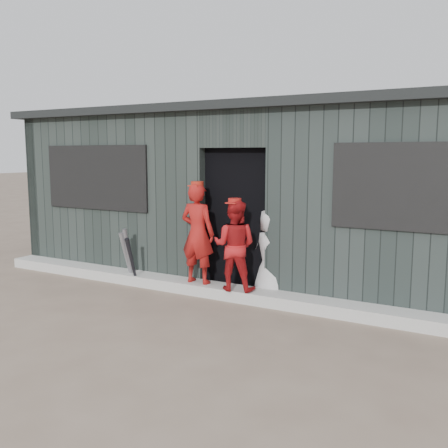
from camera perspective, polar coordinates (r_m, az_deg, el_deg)
The scene contains 9 objects.
ground at distance 5.37m, azimuth -9.60°, elevation -13.02°, with size 80.00×80.00×0.00m, color #6F5B4C.
curb at distance 6.79m, azimuth 0.08°, elevation -7.73°, with size 8.00×0.36×0.15m, color #ADADA8.
bat_left at distance 7.55m, azimuth -11.07°, elevation -3.79°, with size 0.07×0.07×0.79m, color gray.
bat_mid at distance 7.53m, azimuth -10.85°, elevation -3.60°, with size 0.07×0.07×0.84m, color gray.
bat_right at distance 7.33m, azimuth -10.47°, elevation -4.29°, with size 0.07×0.07×0.76m, color black.
player_red_left at distance 6.83m, azimuth -3.03°, elevation -1.10°, with size 0.50×0.33×1.38m, color maroon.
player_red_right at distance 6.47m, azimuth 1.22°, elevation -2.47°, with size 0.57×0.45×1.18m, color #AC1517.
player_grey_back at distance 6.71m, azimuth 5.42°, elevation -3.35°, with size 0.59×0.38×1.20m, color silver.
dugout at distance 8.07m, azimuth 5.89°, elevation 3.50°, with size 8.30×3.30×2.62m.
Camera 1 is at (3.16, -3.90, 1.92)m, focal length 40.00 mm.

